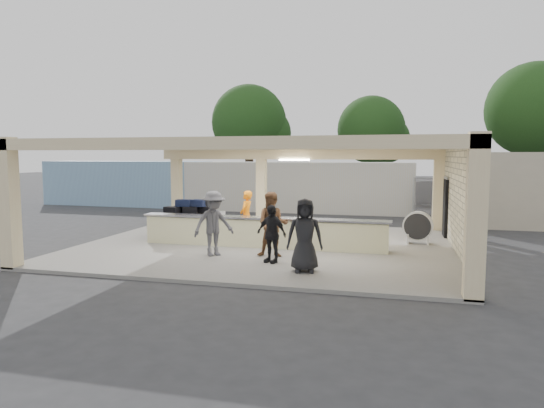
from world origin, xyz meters
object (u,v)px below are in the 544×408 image
(passenger_b, at_px, (271,234))
(passenger_c, at_px, (214,223))
(car_dark, at_px, (437,194))
(container_white, at_px, (298,187))
(baggage_counter, at_px, (262,232))
(passenger_d, at_px, (305,235))
(car_white_a, at_px, (491,199))
(passenger_a, at_px, (273,224))
(drum_fan, at_px, (418,226))
(car_white_b, at_px, (517,196))
(luggage_cart, at_px, (188,217))
(container_blue, at_px, (127,183))
(baggage_handler, at_px, (246,216))

(passenger_b, bearing_deg, passenger_c, -171.79)
(car_dark, xyz_separation_m, container_white, (-7.65, -4.03, 0.57))
(baggage_counter, height_order, passenger_d, passenger_d)
(baggage_counter, distance_m, passenger_b, 2.32)
(passenger_c, bearing_deg, car_dark, 20.71)
(passenger_b, bearing_deg, car_white_a, 83.54)
(car_dark, height_order, container_white, container_white)
(passenger_d, relative_size, container_white, 0.15)
(passenger_a, relative_size, passenger_d, 1.01)
(drum_fan, bearing_deg, car_white_a, 77.96)
(car_white_b, distance_m, car_dark, 4.26)
(luggage_cart, bearing_deg, passenger_a, -34.58)
(container_blue, bearing_deg, baggage_counter, -42.69)
(baggage_counter, xyz_separation_m, drum_fan, (4.92, 1.91, 0.10))
(drum_fan, xyz_separation_m, car_white_a, (4.26, 11.38, 0.04))
(passenger_c, xyz_separation_m, car_white_a, (10.21, 14.96, -0.34))
(drum_fan, xyz_separation_m, baggage_handler, (-5.74, -1.02, 0.29))
(baggage_handler, distance_m, car_white_a, 15.94)
(baggage_handler, bearing_deg, passenger_c, -0.30)
(passenger_a, height_order, passenger_b, passenger_a)
(passenger_d, bearing_deg, container_blue, 123.21)
(passenger_b, bearing_deg, car_white_b, 81.15)
(drum_fan, relative_size, container_white, 0.09)
(luggage_cart, height_order, baggage_handler, baggage_handler)
(baggage_handler, relative_size, container_blue, 0.17)
(passenger_d, distance_m, car_dark, 18.80)
(passenger_c, relative_size, container_white, 0.15)
(passenger_b, height_order, car_white_a, passenger_b)
(car_white_a, bearing_deg, luggage_cart, 140.50)
(baggage_handler, distance_m, passenger_a, 2.74)
(car_white_a, relative_size, car_white_b, 1.01)
(car_white_b, height_order, car_dark, car_white_b)
(container_white, bearing_deg, drum_fan, -56.87)
(car_white_b, bearing_deg, container_white, 130.88)
(passenger_c, distance_m, container_blue, 17.33)
(car_white_a, bearing_deg, drum_fan, 165.81)
(luggage_cart, distance_m, car_white_a, 17.24)
(car_white_b, bearing_deg, drum_fan, -179.09)
(baggage_handler, xyz_separation_m, car_dark, (7.35, 14.38, -0.20))
(car_white_b, xyz_separation_m, car_dark, (-4.17, 0.82, -0.02))
(passenger_c, distance_m, passenger_d, 3.25)
(car_white_a, bearing_deg, passenger_d, 162.36)
(baggage_counter, relative_size, baggage_handler, 4.66)
(car_white_b, bearing_deg, baggage_counter, 169.15)
(luggage_cart, bearing_deg, passenger_c, -54.03)
(luggage_cart, relative_size, car_dark, 0.50)
(car_dark, bearing_deg, baggage_handler, -179.72)
(car_dark, bearing_deg, passenger_d, -166.75)
(baggage_handler, xyz_separation_m, car_white_a, (10.00, 12.41, -0.25))
(passenger_b, xyz_separation_m, car_white_b, (9.85, 16.57, -0.11))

